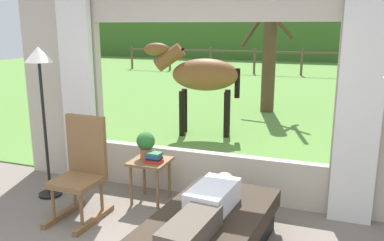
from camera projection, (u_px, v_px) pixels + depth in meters
The scene contains 15 objects.
back_wall_with_window at pixel (205, 96), 4.75m from camera, with size 5.20×0.12×2.55m.
curtain_panel_left at pixel (78, 94), 5.20m from camera, with size 0.44×0.10×2.40m, color silver.
curtain_panel_right at pixel (359, 112), 4.07m from camera, with size 0.44×0.10×2.40m, color silver.
outdoor_pasture_lawn at pixel (296, 82), 15.00m from camera, with size 36.00×21.68×0.02m, color #568438.
distant_hill_ridge at pixel (314, 41), 23.72m from camera, with size 36.00×2.00×2.40m, color #3E6428.
recliner_sofa at pixel (208, 236), 3.60m from camera, with size 1.06×1.78×0.42m.
reclining_person at pixel (206, 207), 3.49m from camera, with size 0.40×1.44×0.22m.
rocking_chair at pixel (82, 169), 4.34m from camera, with size 0.49×0.69×1.12m.
side_table at pixel (150, 168), 4.73m from camera, with size 0.44×0.44×0.52m.
potted_plant at pixel (146, 143), 4.75m from camera, with size 0.22×0.22×0.32m.
book_stack at pixel (154, 158), 4.61m from camera, with size 0.20×0.14×0.12m.
floor_lamp_left at pixel (40, 77), 4.65m from camera, with size 0.32×0.32×1.83m.
horse at pixel (201, 75), 7.49m from camera, with size 1.82×0.81×1.73m.
pasture_tree at pixel (270, 47), 9.45m from camera, with size 1.35×1.27×3.24m.
pasture_fence_line at pixel (302, 58), 16.72m from camera, with size 16.10×0.10×1.10m.
Camera 1 is at (1.46, -2.20, 2.06)m, focal length 37.49 mm.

